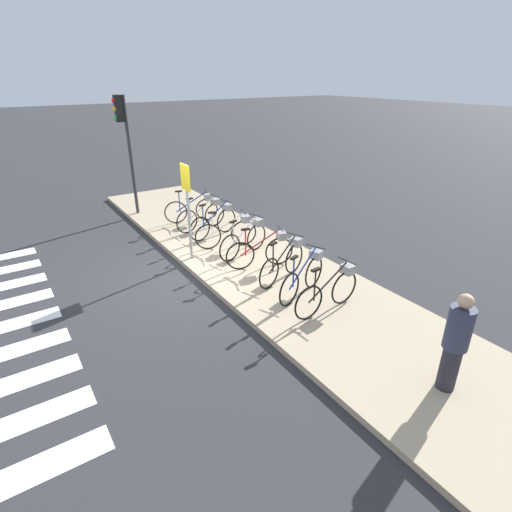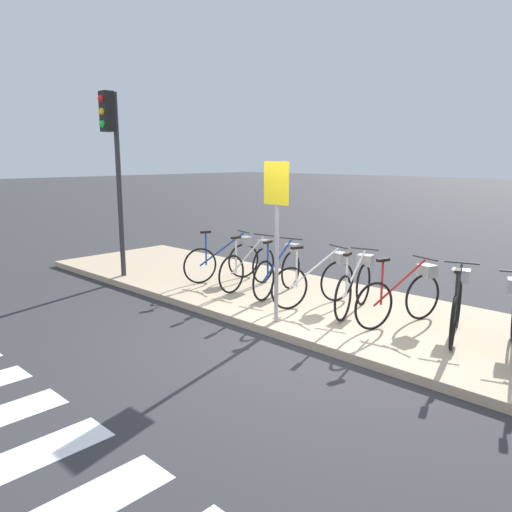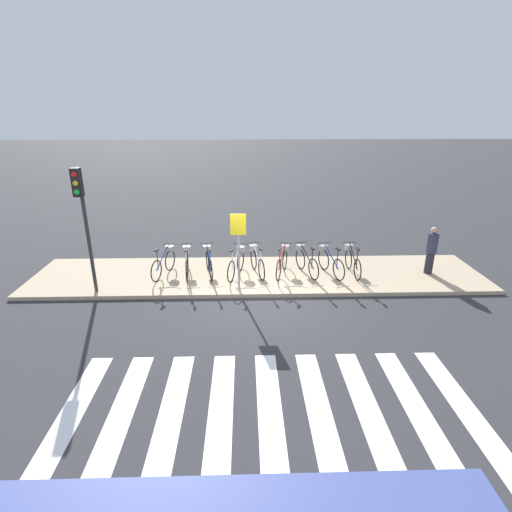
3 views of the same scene
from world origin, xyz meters
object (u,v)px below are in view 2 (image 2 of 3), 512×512
(parked_bicycle_0, at_px, (227,258))
(parked_bicycle_2, at_px, (280,269))
(parked_bicycle_1, at_px, (251,264))
(parked_bicycle_3, at_px, (319,278))
(traffic_light, at_px, (112,146))
(parked_bicycle_6, at_px, (457,304))
(sign_post, at_px, (276,215))
(parked_bicycle_5, at_px, (404,294))
(parked_bicycle_4, at_px, (356,284))

(parked_bicycle_0, xyz_separation_m, parked_bicycle_2, (1.41, -0.02, 0.00))
(parked_bicycle_1, bearing_deg, parked_bicycle_2, 2.63)
(parked_bicycle_3, bearing_deg, traffic_light, -163.77)
(parked_bicycle_6, bearing_deg, parked_bicycle_1, -179.32)
(sign_post, bearing_deg, parked_bicycle_2, 128.45)
(parked_bicycle_2, bearing_deg, traffic_light, -158.13)
(parked_bicycle_1, xyz_separation_m, parked_bicycle_2, (0.69, 0.03, 0.00))
(parked_bicycle_5, height_order, traffic_light, traffic_light)
(parked_bicycle_4, xyz_separation_m, sign_post, (-0.56, -1.26, 1.14))
(parked_bicycle_6, bearing_deg, parked_bicycle_4, 179.88)
(parked_bicycle_2, relative_size, traffic_light, 0.45)
(parked_bicycle_1, xyz_separation_m, parked_bicycle_3, (1.60, -0.06, 0.00))
(parked_bicycle_0, bearing_deg, parked_bicycle_6, -0.05)
(parked_bicycle_3, distance_m, parked_bicycle_6, 2.22)
(parked_bicycle_5, bearing_deg, parked_bicycle_2, 179.47)
(parked_bicycle_0, relative_size, parked_bicycle_1, 0.97)
(parked_bicycle_1, distance_m, sign_post, 2.36)
(parked_bicycle_5, relative_size, traffic_light, 0.44)
(parked_bicycle_4, relative_size, sign_post, 0.69)
(traffic_light, bearing_deg, parked_bicycle_5, 12.79)
(parked_bicycle_2, xyz_separation_m, parked_bicycle_5, (2.38, -0.02, 0.00))
(parked_bicycle_6, height_order, traffic_light, traffic_light)
(parked_bicycle_0, height_order, traffic_light, traffic_light)
(parked_bicycle_2, bearing_deg, parked_bicycle_1, -177.37)
(sign_post, bearing_deg, parked_bicycle_6, 30.42)
(parked_bicycle_6, bearing_deg, parked_bicycle_2, -179.75)
(parked_bicycle_1, bearing_deg, parked_bicycle_5, 0.18)
(parked_bicycle_1, distance_m, parked_bicycle_4, 2.23)
(parked_bicycle_2, xyz_separation_m, parked_bicycle_4, (1.54, 0.02, 0.00))
(parked_bicycle_4, bearing_deg, sign_post, -113.77)
(parked_bicycle_3, bearing_deg, parked_bicycle_4, 9.68)
(parked_bicycle_0, height_order, parked_bicycle_3, same)
(parked_bicycle_1, relative_size, parked_bicycle_4, 1.02)
(parked_bicycle_0, xyz_separation_m, parked_bicycle_5, (3.79, -0.04, 0.00))
(parked_bicycle_1, height_order, traffic_light, traffic_light)
(parked_bicycle_3, relative_size, parked_bicycle_5, 1.00)
(sign_post, bearing_deg, parked_bicycle_3, 94.05)
(parked_bicycle_0, distance_m, sign_post, 2.94)
(parked_bicycle_0, xyz_separation_m, parked_bicycle_3, (2.32, -0.11, 0.00))
(parked_bicycle_2, relative_size, sign_post, 0.70)
(parked_bicycle_1, distance_m, parked_bicycle_2, 0.69)
(parked_bicycle_0, bearing_deg, sign_post, -27.70)
(sign_post, bearing_deg, parked_bicycle_4, 66.23)
(parked_bicycle_1, height_order, parked_bicycle_6, same)
(parked_bicycle_3, xyz_separation_m, traffic_light, (-4.13, -1.20, 2.15))
(parked_bicycle_4, xyz_separation_m, traffic_light, (-4.76, -1.31, 2.15))
(parked_bicycle_1, bearing_deg, parked_bicycle_4, 1.25)
(parked_bicycle_0, distance_m, parked_bicycle_4, 2.96)
(parked_bicycle_0, distance_m, parked_bicycle_6, 4.54)
(parked_bicycle_2, xyz_separation_m, parked_bicycle_6, (3.13, 0.01, 0.00))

